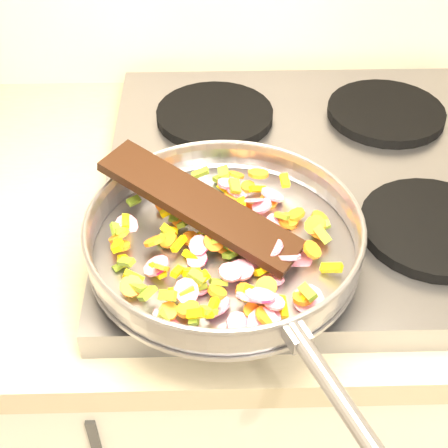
{
  "coord_description": "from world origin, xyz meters",
  "views": [
    {
      "loc": [
        -0.85,
        0.93,
        1.49
      ],
      "look_at": [
        -0.83,
        1.48,
        1.0
      ],
      "focal_mm": 50.0,
      "sensor_mm": 36.0,
      "label": 1
    }
  ],
  "objects": [
    {
      "name": "wooden_spatula",
      "position": [
        -0.86,
        1.51,
        1.01
      ],
      "size": [
        0.25,
        0.2,
        0.06
      ],
      "primitive_type": "cube",
      "rotation": [
        0.0,
        -0.19,
        2.56
      ],
      "color": "black",
      "rests_on": "saute_pan"
    },
    {
      "name": "grate_fl",
      "position": [
        -0.84,
        1.52,
        0.95
      ],
      "size": [
        0.19,
        0.19,
        0.02
      ],
      "primitive_type": "cylinder",
      "color": "black",
      "rests_on": "cooktop"
    },
    {
      "name": "grate_fr",
      "position": [
        -0.56,
        1.52,
        0.95
      ],
      "size": [
        0.19,
        0.19,
        0.02
      ],
      "primitive_type": "cylinder",
      "color": "black",
      "rests_on": "cooktop"
    },
    {
      "name": "vegetable_heap",
      "position": [
        -0.83,
        1.47,
        0.97
      ],
      "size": [
        0.28,
        0.28,
        0.05
      ],
      "color": "yellow",
      "rests_on": "saute_pan"
    },
    {
      "name": "grate_bl",
      "position": [
        -0.84,
        1.81,
        0.95
      ],
      "size": [
        0.19,
        0.19,
        0.02
      ],
      "primitive_type": "cylinder",
      "color": "black",
      "rests_on": "cooktop"
    },
    {
      "name": "grate_br",
      "position": [
        -0.56,
        1.81,
        0.95
      ],
      "size": [
        0.19,
        0.19,
        0.02
      ],
      "primitive_type": "cylinder",
      "color": "black",
      "rests_on": "cooktop"
    },
    {
      "name": "cooktop",
      "position": [
        -0.7,
        1.67,
        0.92
      ],
      "size": [
        0.6,
        0.6,
        0.04
      ],
      "primitive_type": "cube",
      "color": "#939399",
      "rests_on": "counter_top"
    },
    {
      "name": "saute_pan",
      "position": [
        -0.83,
        1.48,
        0.98
      ],
      "size": [
        0.37,
        0.52,
        0.05
      ],
      "rotation": [
        0.0,
        0.0,
        0.4
      ],
      "color": "#9E9EA5",
      "rests_on": "grate_fl"
    }
  ]
}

